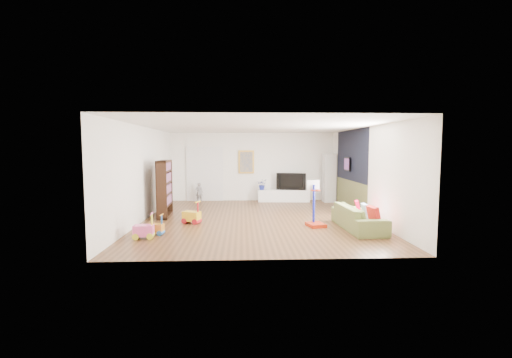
{
  "coord_description": "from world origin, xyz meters",
  "views": [
    {
      "loc": [
        -0.44,
        -9.93,
        2.04
      ],
      "look_at": [
        0.0,
        0.4,
        1.15
      ],
      "focal_mm": 24.0,
      "sensor_mm": 36.0,
      "label": 1
    }
  ],
  "objects_px": {
    "media_console": "(284,196)",
    "bookshelf": "(165,189)",
    "sofa": "(358,217)",
    "basketball_hoop": "(316,204)"
  },
  "relations": [
    {
      "from": "basketball_hoop",
      "to": "media_console",
      "type": "bearing_deg",
      "value": 80.16
    },
    {
      "from": "media_console",
      "to": "basketball_hoop",
      "type": "relative_size",
      "value": 1.62
    },
    {
      "from": "media_console",
      "to": "basketball_hoop",
      "type": "distance_m",
      "value": 4.47
    },
    {
      "from": "media_console",
      "to": "bookshelf",
      "type": "height_order",
      "value": "bookshelf"
    },
    {
      "from": "bookshelf",
      "to": "sofa",
      "type": "bearing_deg",
      "value": -22.39
    },
    {
      "from": "bookshelf",
      "to": "basketball_hoop",
      "type": "height_order",
      "value": "bookshelf"
    },
    {
      "from": "media_console",
      "to": "sofa",
      "type": "relative_size",
      "value": 0.97
    },
    {
      "from": "bookshelf",
      "to": "basketball_hoop",
      "type": "distance_m",
      "value": 4.59
    },
    {
      "from": "bookshelf",
      "to": "sofa",
      "type": "height_order",
      "value": "bookshelf"
    },
    {
      "from": "media_console",
      "to": "sofa",
      "type": "bearing_deg",
      "value": -70.57
    }
  ]
}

